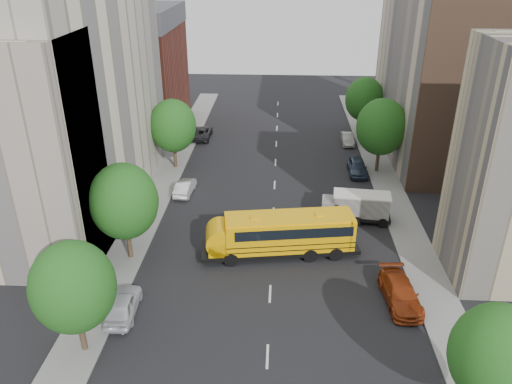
# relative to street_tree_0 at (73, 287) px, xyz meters

# --- Properties ---
(ground) EXTENTS (120.00, 120.00, 0.00)m
(ground) POSITION_rel_street_tree_0_xyz_m (11.00, 14.00, -4.64)
(ground) COLOR black
(ground) RESTS_ON ground
(sidewalk_left) EXTENTS (3.00, 80.00, 0.12)m
(sidewalk_left) POSITION_rel_street_tree_0_xyz_m (-0.50, 19.00, -4.58)
(sidewalk_left) COLOR slate
(sidewalk_left) RESTS_ON ground
(sidewalk_right) EXTENTS (3.00, 80.00, 0.12)m
(sidewalk_right) POSITION_rel_street_tree_0_xyz_m (22.50, 19.00, -4.58)
(sidewalk_right) COLOR slate
(sidewalk_right) RESTS_ON ground
(lane_markings) EXTENTS (0.15, 64.00, 0.01)m
(lane_markings) POSITION_rel_street_tree_0_xyz_m (11.00, 24.00, -4.64)
(lane_markings) COLOR silver
(lane_markings) RESTS_ON ground
(building_left_cream) EXTENTS (10.00, 26.00, 20.00)m
(building_left_cream) POSITION_rel_street_tree_0_xyz_m (-7.00, 20.00, 5.36)
(building_left_cream) COLOR beige
(building_left_cream) RESTS_ON ground
(building_left_redbrick) EXTENTS (10.00, 15.00, 13.00)m
(building_left_redbrick) POSITION_rel_street_tree_0_xyz_m (-7.00, 42.00, 1.86)
(building_left_redbrick) COLOR maroon
(building_left_redbrick) RESTS_ON ground
(building_left_near) EXTENTS (10.00, 7.00, 17.00)m
(building_left_near) POSITION_rel_street_tree_0_xyz_m (-7.00, 9.50, 3.86)
(building_left_near) COLOR beige
(building_left_near) RESTS_ON ground
(building_right_far) EXTENTS (10.00, 22.00, 18.00)m
(building_right_far) POSITION_rel_street_tree_0_xyz_m (29.00, 34.00, 4.36)
(building_right_far) COLOR beige
(building_right_far) RESTS_ON ground
(building_right_sidewall) EXTENTS (10.10, 0.30, 18.00)m
(building_right_sidewall) POSITION_rel_street_tree_0_xyz_m (29.00, 23.00, 4.36)
(building_right_sidewall) COLOR brown
(building_right_sidewall) RESTS_ON ground
(street_tree_0) EXTENTS (4.80, 4.80, 7.41)m
(street_tree_0) POSITION_rel_street_tree_0_xyz_m (0.00, 0.00, 0.00)
(street_tree_0) COLOR #38281C
(street_tree_0) RESTS_ON ground
(street_tree_1) EXTENTS (5.12, 5.12, 7.90)m
(street_tree_1) POSITION_rel_street_tree_0_xyz_m (0.00, 10.00, 0.31)
(street_tree_1) COLOR #38281C
(street_tree_1) RESTS_ON ground
(street_tree_2) EXTENTS (4.99, 4.99, 7.71)m
(street_tree_2) POSITION_rel_street_tree_0_xyz_m (0.00, 28.00, 0.19)
(street_tree_2) COLOR #38281C
(street_tree_2) RESTS_ON ground
(street_tree_3) EXTENTS (4.61, 4.61, 7.11)m
(street_tree_3) POSITION_rel_street_tree_0_xyz_m (22.00, -4.00, -0.19)
(street_tree_3) COLOR #38281C
(street_tree_3) RESTS_ON ground
(street_tree_4) EXTENTS (5.25, 5.25, 8.10)m
(street_tree_4) POSITION_rel_street_tree_0_xyz_m (22.00, 28.00, 0.43)
(street_tree_4) COLOR #38281C
(street_tree_4) RESTS_ON ground
(street_tree_5) EXTENTS (4.86, 4.86, 7.51)m
(street_tree_5) POSITION_rel_street_tree_0_xyz_m (22.00, 40.00, 0.06)
(street_tree_5) COLOR #38281C
(street_tree_5) RESTS_ON ground
(school_bus) EXTENTS (12.61, 4.58, 3.48)m
(school_bus) POSITION_rel_street_tree_0_xyz_m (11.51, 11.10, -2.70)
(school_bus) COLOR black
(school_bus) RESTS_ON ground
(safari_truck) EXTENTS (6.32, 2.86, 2.62)m
(safari_truck) POSITION_rel_street_tree_0_xyz_m (18.28, 16.99, -3.25)
(safari_truck) COLOR black
(safari_truck) RESTS_ON ground
(parked_car_0) EXTENTS (2.04, 4.58, 1.53)m
(parked_car_0) POSITION_rel_street_tree_0_xyz_m (1.40, 3.35, -3.88)
(parked_car_0) COLOR silver
(parked_car_0) RESTS_ON ground
(parked_car_1) EXTENTS (1.70, 4.19, 1.35)m
(parked_car_1) POSITION_rel_street_tree_0_xyz_m (2.20, 21.59, -3.96)
(parked_car_1) COLOR silver
(parked_car_1) RESTS_ON ground
(parked_car_2) EXTENTS (2.46, 5.31, 1.47)m
(parked_car_2) POSITION_rel_street_tree_0_xyz_m (1.40, 37.68, -3.90)
(parked_car_2) COLOR black
(parked_car_2) RESTS_ON ground
(parked_car_3) EXTENTS (2.56, 5.41, 1.53)m
(parked_car_3) POSITION_rel_street_tree_0_xyz_m (19.85, 5.55, -3.88)
(parked_car_3) COLOR maroon
(parked_car_3) RESTS_ON ground
(parked_car_4) EXTENTS (1.88, 4.65, 1.58)m
(parked_car_4) POSITION_rel_street_tree_0_xyz_m (19.80, 27.34, -3.85)
(parked_car_4) COLOR #2D3B4F
(parked_car_4) RESTS_ON ground
(parked_car_5) EXTENTS (1.39, 3.94, 1.29)m
(parked_car_5) POSITION_rel_street_tree_0_xyz_m (19.80, 36.50, -3.99)
(parked_car_5) COLOR gray
(parked_car_5) RESTS_ON ground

